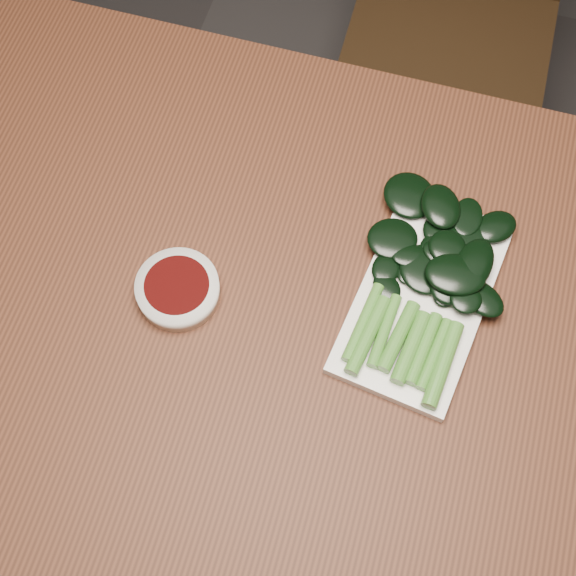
% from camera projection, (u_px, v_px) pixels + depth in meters
% --- Properties ---
extents(ground, '(6.00, 6.00, 0.00)m').
position_uv_depth(ground, '(298.00, 466.00, 1.62)').
color(ground, '#322F2F').
rests_on(ground, ground).
extents(table, '(1.40, 0.80, 0.75)m').
position_uv_depth(table, '(304.00, 354.00, 1.01)').
color(table, '#4D2616').
rests_on(table, ground).
extents(chair_far, '(0.39, 0.39, 0.89)m').
position_uv_depth(chair_far, '(458.00, 3.00, 1.50)').
color(chair_far, black).
rests_on(chair_far, ground).
extents(sauce_bowl, '(0.10, 0.10, 0.03)m').
position_uv_depth(sauce_bowl, '(178.00, 289.00, 0.95)').
color(sauce_bowl, white).
rests_on(sauce_bowl, table).
extents(serving_plate, '(0.18, 0.28, 0.01)m').
position_uv_depth(serving_plate, '(422.00, 298.00, 0.95)').
color(serving_plate, white).
rests_on(serving_plate, table).
extents(gai_lan, '(0.19, 0.31, 0.03)m').
position_uv_depth(gai_lan, '(434.00, 271.00, 0.95)').
color(gai_lan, '#4C8B2F').
rests_on(gai_lan, serving_plate).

